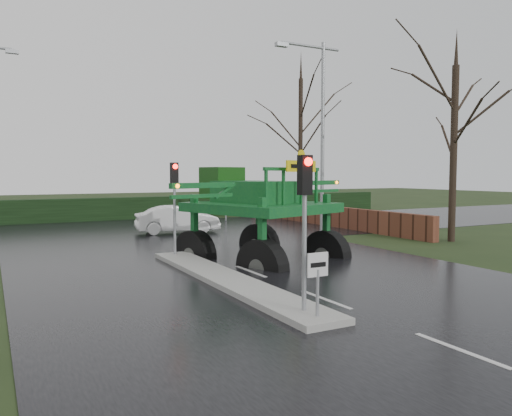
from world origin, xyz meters
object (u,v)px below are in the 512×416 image
keep_left_sign (318,274)px  traffic_signal_near (305,199)px  street_light_right (318,119)px  white_sedan (178,233)px  traffic_signal_far (226,182)px  traffic_signal_mid (174,188)px  crop_sprayer (257,198)px

keep_left_sign → traffic_signal_near: (0.00, 0.49, 1.53)m
keep_left_sign → street_light_right: size_ratio=0.14×
white_sedan → traffic_signal_far: bearing=-35.4°
traffic_signal_near → street_light_right: street_light_right is taller
street_light_right → white_sedan: size_ratio=2.32×
street_light_right → traffic_signal_far: bearing=101.9°
street_light_right → traffic_signal_mid: bearing=-154.6°
traffic_signal_near → traffic_signal_mid: (0.00, 8.50, 0.00)m
traffic_signal_near → crop_sprayer: 5.86m
traffic_signal_mid → white_sedan: bearing=70.2°
crop_sprayer → traffic_signal_near: bearing=-125.8°
traffic_signal_far → street_light_right: 8.86m
keep_left_sign → traffic_signal_mid: size_ratio=0.38×
crop_sprayer → traffic_signal_mid: bearing=104.4°
traffic_signal_near → street_light_right: size_ratio=0.35×
crop_sprayer → street_light_right: bearing=26.6°
traffic_signal_far → white_sedan: 7.67m
traffic_signal_mid → white_sedan: (2.68, 7.43, -2.59)m
traffic_signal_mid → street_light_right: bearing=25.4°
street_light_right → white_sedan: bearing=156.8°
keep_left_sign → white_sedan: size_ratio=0.31×
traffic_signal_far → street_light_right: bearing=101.9°
traffic_signal_far → white_sedan: bearing=44.8°
traffic_signal_far → crop_sprayer: 16.57m
traffic_signal_near → traffic_signal_far: 22.42m
keep_left_sign → crop_sprayer: bearing=73.1°
white_sedan → street_light_right: bearing=-103.4°
keep_left_sign → traffic_signal_near: traffic_signal_near is taller
traffic_signal_near → white_sedan: (2.68, 15.93, -2.59)m
keep_left_sign → street_light_right: (9.49, 13.50, 4.93)m
keep_left_sign → white_sedan: keep_left_sign is taller
keep_left_sign → crop_sprayer: crop_sprayer is taller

